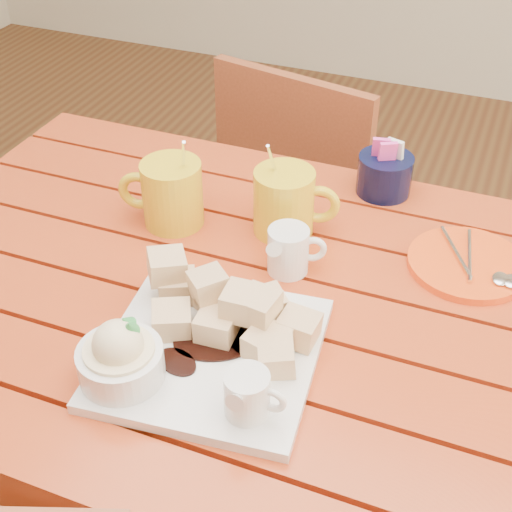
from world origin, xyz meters
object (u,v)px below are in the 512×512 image
at_px(coffee_mug_right, 286,201).
at_px(chair_far, 309,200).
at_px(coffee_mug_left, 170,193).
at_px(dessert_plate, 195,342).
at_px(orange_saucer, 468,264).
at_px(table, 256,345).

xyz_separation_m(coffee_mug_right, chair_far, (-0.12, 0.52, -0.35)).
height_order(coffee_mug_left, coffee_mug_right, coffee_mug_left).
xyz_separation_m(coffee_mug_left, chair_far, (0.07, 0.57, -0.35)).
distance_m(dessert_plate, orange_saucer, 0.45).
height_order(dessert_plate, coffee_mug_right, coffee_mug_right).
distance_m(coffee_mug_right, chair_far, 0.64).
distance_m(table, coffee_mug_left, 0.28).
bearing_deg(coffee_mug_left, orange_saucer, -6.11).
xyz_separation_m(table, dessert_plate, (-0.02, -0.16, 0.14)).
xyz_separation_m(dessert_plate, orange_saucer, (0.30, 0.33, -0.03)).
bearing_deg(chair_far, coffee_mug_right, 114.68).
height_order(coffee_mug_left, chair_far, coffee_mug_left).
xyz_separation_m(table, chair_far, (-0.13, 0.69, -0.18)).
bearing_deg(coffee_mug_right, dessert_plate, -105.72).
distance_m(dessert_plate, coffee_mug_right, 0.32).
distance_m(table, coffee_mug_right, 0.23).
bearing_deg(coffee_mug_right, chair_far, 88.29).
xyz_separation_m(coffee_mug_left, coffee_mug_right, (0.18, 0.05, -0.00)).
bearing_deg(coffee_mug_left, dessert_plate, -70.44).
bearing_deg(coffee_mug_right, orange_saucer, -12.33).
bearing_deg(coffee_mug_left, chair_far, 70.57).
bearing_deg(orange_saucer, dessert_plate, -132.44).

